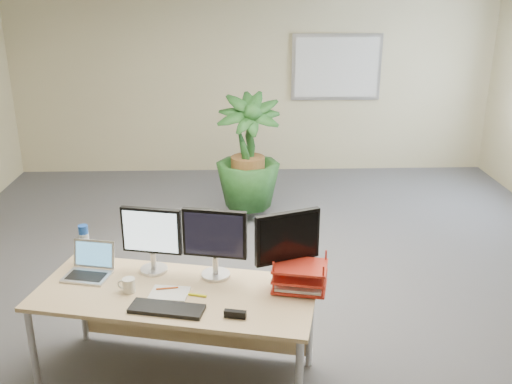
{
  "coord_description": "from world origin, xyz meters",
  "views": [
    {
      "loc": [
        -0.26,
        -4.35,
        2.67
      ],
      "look_at": [
        -0.09,
        0.35,
        0.96
      ],
      "focal_mm": 40.0,
      "sensor_mm": 36.0,
      "label": 1
    }
  ],
  "objects_px": {
    "monitor_left": "(152,236)",
    "laptop": "(90,266)",
    "monitor_right": "(215,239)",
    "desk": "(181,303)",
    "floor_plant": "(248,158)"
  },
  "relations": [
    {
      "from": "monitor_left",
      "to": "desk",
      "type": "bearing_deg",
      "value": -44.84
    },
    {
      "from": "monitor_left",
      "to": "laptop",
      "type": "relative_size",
      "value": 1.34
    },
    {
      "from": "monitor_left",
      "to": "floor_plant",
      "type": "bearing_deg",
      "value": 74.81
    },
    {
      "from": "desk",
      "to": "floor_plant",
      "type": "relative_size",
      "value": 1.34
    },
    {
      "from": "monitor_left",
      "to": "laptop",
      "type": "distance_m",
      "value": 0.5
    },
    {
      "from": "floor_plant",
      "to": "monitor_right",
      "type": "bearing_deg",
      "value": -95.89
    },
    {
      "from": "desk",
      "to": "laptop",
      "type": "height_order",
      "value": "laptop"
    },
    {
      "from": "desk",
      "to": "floor_plant",
      "type": "distance_m",
      "value": 2.98
    },
    {
      "from": "laptop",
      "to": "monitor_left",
      "type": "bearing_deg",
      "value": 3.97
    },
    {
      "from": "floor_plant",
      "to": "monitor_right",
      "type": "xyz_separation_m",
      "value": [
        -0.29,
        -2.82,
        0.26
      ]
    },
    {
      "from": "monitor_right",
      "to": "laptop",
      "type": "height_order",
      "value": "monitor_right"
    },
    {
      "from": "monitor_left",
      "to": "monitor_right",
      "type": "height_order",
      "value": "monitor_right"
    },
    {
      "from": "monitor_right",
      "to": "laptop",
      "type": "bearing_deg",
      "value": 175.88
    },
    {
      "from": "desk",
      "to": "floor_plant",
      "type": "bearing_deg",
      "value": 79.6
    },
    {
      "from": "monitor_right",
      "to": "floor_plant",
      "type": "bearing_deg",
      "value": 84.11
    }
  ]
}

